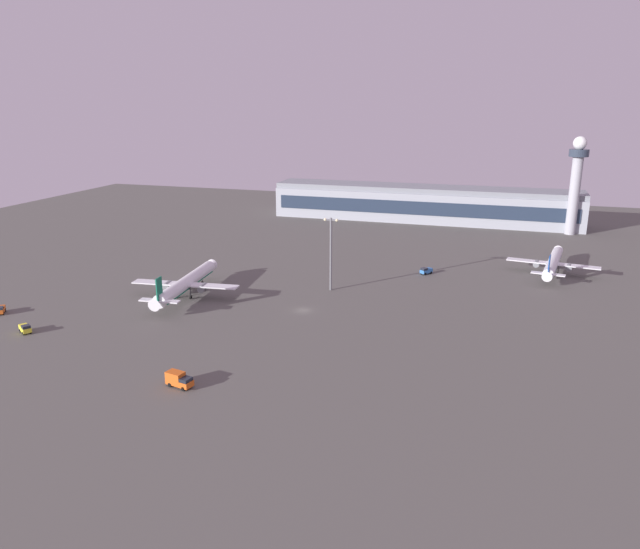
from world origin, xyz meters
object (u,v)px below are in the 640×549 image
(airplane_mid_apron, at_px, (186,283))
(apron_light_central, at_px, (331,249))
(airplane_terminal_side, at_px, (553,263))
(catering_truck, at_px, (179,379))
(maintenance_van, at_px, (426,271))
(control_tower, at_px, (576,179))
(baggage_tractor, at_px, (0,310))
(cargo_loader, at_px, (25,328))

(airplane_mid_apron, xyz_separation_m, apron_light_central, (38.90, 18.85, 8.93))
(airplane_terminal_side, bearing_deg, catering_truck, -116.45)
(maintenance_van, relative_size, catering_truck, 0.74)
(control_tower, relative_size, baggage_tractor, 9.14)
(catering_truck, xyz_separation_m, apron_light_central, (11.08, 71.27, 11.38))
(control_tower, xyz_separation_m, cargo_loader, (-139.01, -163.95, -22.64))
(apron_light_central, bearing_deg, maintenance_van, 45.84)
(airplane_terminal_side, bearing_deg, control_tower, 89.35)
(cargo_loader, bearing_deg, airplane_terminal_side, 158.67)
(cargo_loader, xyz_separation_m, catering_truck, (51.70, -14.62, 0.40))
(cargo_loader, bearing_deg, airplane_mid_apron, 179.59)
(control_tower, xyz_separation_m, airplane_mid_apron, (-115.14, -126.16, -19.80))
(control_tower, distance_m, catering_truck, 200.02)
(airplane_mid_apron, relative_size, catering_truck, 6.91)
(airplane_mid_apron, bearing_deg, catering_truck, -67.81)
(airplane_terminal_side, distance_m, maintenance_van, 42.34)
(control_tower, height_order, catering_truck, control_tower)
(cargo_loader, height_order, apron_light_central, apron_light_central)
(airplane_terminal_side, relative_size, cargo_loader, 8.36)
(maintenance_van, height_order, apron_light_central, apron_light_central)
(control_tower, xyz_separation_m, apron_light_central, (-76.23, -107.31, -10.86))
(control_tower, bearing_deg, airplane_mid_apron, -132.38)
(airplane_terminal_side, height_order, cargo_loader, airplane_terminal_side)
(baggage_tractor, relative_size, apron_light_central, 0.20)
(airplane_mid_apron, xyz_separation_m, cargo_loader, (-23.87, -37.79, -2.84))
(maintenance_van, height_order, catering_truck, catering_truck)
(cargo_loader, bearing_deg, apron_light_central, 163.93)
(cargo_loader, bearing_deg, maintenance_van, 165.07)
(maintenance_van, xyz_separation_m, catering_truck, (-36.52, -97.47, 0.40))
(control_tower, bearing_deg, airplane_terminal_side, -98.91)
(control_tower, relative_size, airplane_terminal_side, 1.09)
(airplane_terminal_side, relative_size, apron_light_central, 1.70)
(maintenance_van, bearing_deg, airplane_mid_apron, 72.68)
(control_tower, height_order, maintenance_van, control_tower)
(maintenance_van, distance_m, catering_truck, 104.09)
(control_tower, distance_m, maintenance_van, 98.34)
(control_tower, height_order, apron_light_central, control_tower)
(catering_truck, height_order, baggage_tractor, catering_truck)
(catering_truck, bearing_deg, cargo_loader, -94.15)
(airplane_mid_apron, bearing_deg, baggage_tractor, -150.84)
(catering_truck, distance_m, apron_light_central, 73.01)
(airplane_mid_apron, distance_m, airplane_terminal_side, 119.63)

